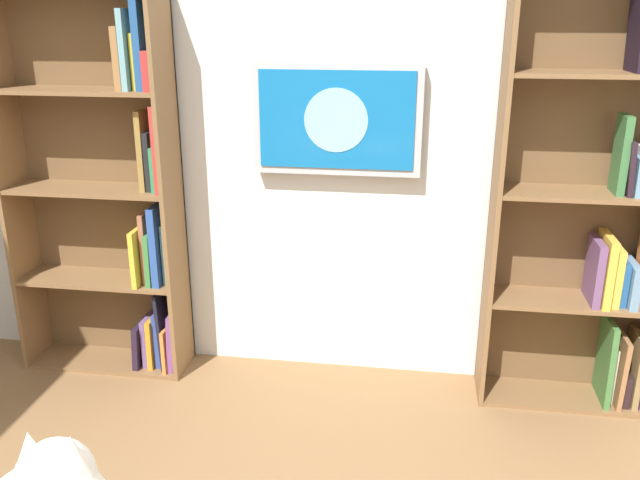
{
  "coord_description": "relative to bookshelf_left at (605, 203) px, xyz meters",
  "views": [
    {
      "loc": [
        -0.43,
        0.96,
        1.82
      ],
      "look_at": [
        -0.11,
        -1.15,
        1.08
      ],
      "focal_mm": 37.12,
      "sensor_mm": 36.0,
      "label": 1
    }
  ],
  "objects": [
    {
      "name": "wall_back",
      "position": [
        1.27,
        -0.17,
        0.35
      ],
      "size": [
        4.52,
        0.06,
        2.7
      ],
      "primitive_type": "cube",
      "color": "silver",
      "rests_on": "ground"
    },
    {
      "name": "bookshelf_left",
      "position": [
        0.0,
        0.0,
        0.0
      ],
      "size": [
        0.8,
        0.28,
        2.1
      ],
      "color": "brown",
      "rests_on": "ground"
    },
    {
      "name": "bookshelf_right",
      "position": [
        2.35,
        -0.0,
        -0.06
      ],
      "size": [
        0.86,
        0.28,
        1.96
      ],
      "color": "brown",
      "rests_on": "ground"
    },
    {
      "name": "wall_mounted_tv",
      "position": [
        1.23,
        -0.08,
        0.34
      ],
      "size": [
        0.8,
        0.07,
        0.53
      ],
      "color": "#B7B7BC"
    }
  ]
}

